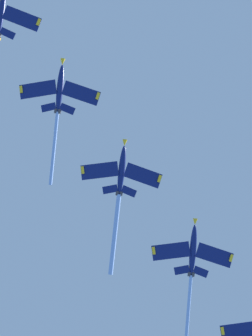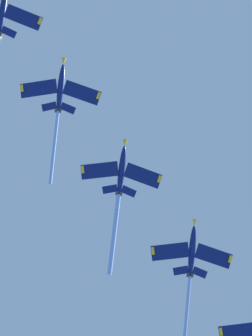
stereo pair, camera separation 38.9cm
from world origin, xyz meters
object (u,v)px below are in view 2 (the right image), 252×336
(jet_lead, at_px, (0,27))
(jet_third, at_px, (119,190))
(jet_fourth, at_px, (191,264))
(jet_second, at_px, (59,100))

(jet_lead, xyz_separation_m, jet_third, (33.12, -33.70, -15.05))
(jet_lead, relative_size, jet_fourth, 0.99)
(jet_second, bearing_deg, jet_lead, 131.33)
(jet_second, height_order, jet_third, jet_second)
(jet_second, relative_size, jet_fourth, 0.97)
(jet_lead, height_order, jet_fourth, jet_lead)
(jet_second, xyz_separation_m, jet_third, (18.47, -17.04, -8.45))
(jet_third, xyz_separation_m, jet_fourth, (14.03, -19.05, -6.64))
(jet_second, xyz_separation_m, jet_fourth, (32.50, -36.09, -15.09))
(jet_lead, height_order, jet_second, jet_lead)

